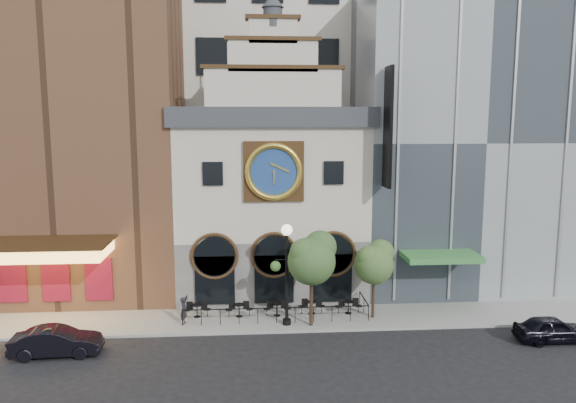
{
  "coord_description": "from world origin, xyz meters",
  "views": [
    {
      "loc": [
        -1.55,
        -29.25,
        11.81
      ],
      "look_at": [
        1.0,
        6.0,
        6.42
      ],
      "focal_mm": 35.0,
      "sensor_mm": 36.0,
      "label": 1
    }
  ],
  "objects_px": {
    "lamppost": "(287,263)",
    "tree_left": "(312,257)",
    "bistro_0": "(197,309)",
    "car_right": "(553,329)",
    "tree_right": "(375,261)",
    "bistro_1": "(239,309)",
    "car_left": "(57,342)",
    "pedestrian": "(184,311)",
    "bistro_2": "(277,308)",
    "bistro_4": "(348,306)",
    "bistro_3": "(312,306)"
  },
  "relations": [
    {
      "from": "bistro_0",
      "to": "bistro_1",
      "type": "relative_size",
      "value": 1.0
    },
    {
      "from": "tree_right",
      "to": "bistro_2",
      "type": "bearing_deg",
      "value": 173.8
    },
    {
      "from": "car_right",
      "to": "tree_left",
      "type": "distance_m",
      "value": 13.26
    },
    {
      "from": "bistro_1",
      "to": "pedestrian",
      "type": "height_order",
      "value": "pedestrian"
    },
    {
      "from": "bistro_4",
      "to": "car_right",
      "type": "height_order",
      "value": "car_right"
    },
    {
      "from": "car_left",
      "to": "tree_left",
      "type": "relative_size",
      "value": 0.81
    },
    {
      "from": "bistro_1",
      "to": "bistro_3",
      "type": "bearing_deg",
      "value": 2.58
    },
    {
      "from": "bistro_0",
      "to": "tree_right",
      "type": "relative_size",
      "value": 0.34
    },
    {
      "from": "bistro_1",
      "to": "tree_right",
      "type": "xyz_separation_m",
      "value": [
        7.84,
        -0.65,
        2.9
      ]
    },
    {
      "from": "tree_left",
      "to": "tree_right",
      "type": "xyz_separation_m",
      "value": [
        3.73,
        0.97,
        -0.57
      ]
    },
    {
      "from": "bistro_1",
      "to": "pedestrian",
      "type": "bearing_deg",
      "value": -164.0
    },
    {
      "from": "bistro_3",
      "to": "tree_right",
      "type": "xyz_separation_m",
      "value": [
        3.54,
        -0.84,
        2.9
      ]
    },
    {
      "from": "bistro_2",
      "to": "bistro_4",
      "type": "relative_size",
      "value": 1.0
    },
    {
      "from": "bistro_0",
      "to": "tree_right",
      "type": "bearing_deg",
      "value": -4.29
    },
    {
      "from": "bistro_3",
      "to": "tree_left",
      "type": "xyz_separation_m",
      "value": [
        -0.2,
        -1.81,
        3.47
      ]
    },
    {
      "from": "car_right",
      "to": "bistro_2",
      "type": "bearing_deg",
      "value": 72.79
    },
    {
      "from": "car_right",
      "to": "bistro_4",
      "type": "bearing_deg",
      "value": 65.68
    },
    {
      "from": "bistro_3",
      "to": "car_left",
      "type": "bearing_deg",
      "value": -160.84
    },
    {
      "from": "bistro_1",
      "to": "tree_right",
      "type": "bearing_deg",
      "value": -4.71
    },
    {
      "from": "pedestrian",
      "to": "tree_left",
      "type": "xyz_separation_m",
      "value": [
        7.21,
        -0.72,
        3.16
      ]
    },
    {
      "from": "bistro_0",
      "to": "car_left",
      "type": "distance_m",
      "value": 7.95
    },
    {
      "from": "tree_left",
      "to": "bistro_1",
      "type": "bearing_deg",
      "value": 158.5
    },
    {
      "from": "tree_left",
      "to": "car_left",
      "type": "bearing_deg",
      "value": -167.9
    },
    {
      "from": "bistro_2",
      "to": "lamppost",
      "type": "bearing_deg",
      "value": -71.16
    },
    {
      "from": "bistro_1",
      "to": "car_right",
      "type": "height_order",
      "value": "car_right"
    },
    {
      "from": "pedestrian",
      "to": "tree_right",
      "type": "bearing_deg",
      "value": -80.27
    },
    {
      "from": "car_left",
      "to": "tree_right",
      "type": "xyz_separation_m",
      "value": [
        16.82,
        3.78,
        2.8
      ]
    },
    {
      "from": "pedestrian",
      "to": "tree_left",
      "type": "relative_size",
      "value": 0.29
    },
    {
      "from": "car_right",
      "to": "tree_right",
      "type": "bearing_deg",
      "value": 66.26
    },
    {
      "from": "lamppost",
      "to": "tree_left",
      "type": "xyz_separation_m",
      "value": [
        1.4,
        -0.18,
        0.37
      ]
    },
    {
      "from": "tree_left",
      "to": "bistro_2",
      "type": "bearing_deg",
      "value": 139.99
    },
    {
      "from": "tree_left",
      "to": "bistro_3",
      "type": "bearing_deg",
      "value": 83.75
    },
    {
      "from": "bistro_2",
      "to": "car_right",
      "type": "height_order",
      "value": "car_right"
    },
    {
      "from": "bistro_2",
      "to": "pedestrian",
      "type": "bearing_deg",
      "value": -170.89
    },
    {
      "from": "bistro_0",
      "to": "bistro_2",
      "type": "distance_m",
      "value": 4.69
    },
    {
      "from": "bistro_0",
      "to": "car_right",
      "type": "distance_m",
      "value": 19.61
    },
    {
      "from": "car_left",
      "to": "pedestrian",
      "type": "height_order",
      "value": "pedestrian"
    },
    {
      "from": "bistro_4",
      "to": "car_left",
      "type": "distance_m",
      "value": 16.12
    },
    {
      "from": "bistro_1",
      "to": "lamppost",
      "type": "relative_size",
      "value": 0.27
    },
    {
      "from": "pedestrian",
      "to": "tree_right",
      "type": "height_order",
      "value": "tree_right"
    },
    {
      "from": "bistro_0",
      "to": "bistro_4",
      "type": "bearing_deg",
      "value": -0.35
    },
    {
      "from": "bistro_2",
      "to": "car_right",
      "type": "bearing_deg",
      "value": -17.3
    },
    {
      "from": "bistro_4",
      "to": "lamppost",
      "type": "relative_size",
      "value": 0.27
    },
    {
      "from": "bistro_4",
      "to": "tree_right",
      "type": "bearing_deg",
      "value": -28.06
    },
    {
      "from": "bistro_2",
      "to": "bistro_3",
      "type": "height_order",
      "value": "same"
    },
    {
      "from": "bistro_0",
      "to": "bistro_2",
      "type": "height_order",
      "value": "same"
    },
    {
      "from": "car_right",
      "to": "pedestrian",
      "type": "bearing_deg",
      "value": 79.68
    },
    {
      "from": "bistro_1",
      "to": "bistro_2",
      "type": "xyz_separation_m",
      "value": [
        2.22,
        -0.04,
        0.0
      ]
    },
    {
      "from": "car_right",
      "to": "pedestrian",
      "type": "relative_size",
      "value": 2.6
    },
    {
      "from": "pedestrian",
      "to": "tree_left",
      "type": "height_order",
      "value": "tree_left"
    }
  ]
}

